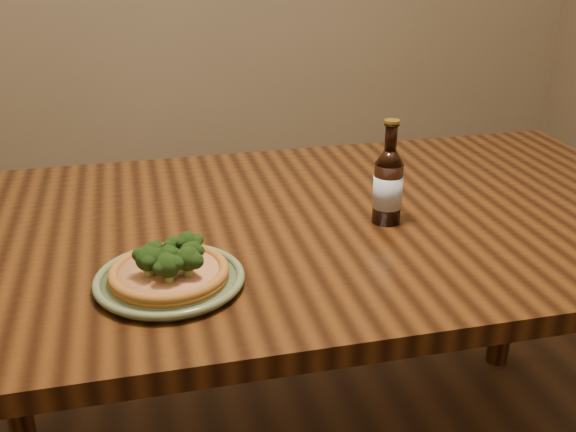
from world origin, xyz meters
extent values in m
cube|color=#3F220D|center=(0.00, 0.10, 0.73)|extent=(1.60, 0.90, 0.04)
cylinder|color=#3F220D|center=(-0.73, 0.48, 0.35)|extent=(0.07, 0.07, 0.71)
cylinder|color=#3F220D|center=(0.73, 0.48, 0.35)|extent=(0.07, 0.07, 0.71)
cylinder|color=#5F6E4B|center=(-0.32, -0.11, 0.76)|extent=(0.23, 0.23, 0.01)
torus|color=#5F6E4B|center=(-0.32, -0.11, 0.76)|extent=(0.25, 0.25, 0.01)
torus|color=#5F6E4B|center=(-0.32, -0.11, 0.76)|extent=(0.20, 0.20, 0.01)
cylinder|color=#9D6223|center=(-0.32, -0.11, 0.77)|extent=(0.20, 0.20, 0.01)
torus|color=#9D6223|center=(-0.32, -0.11, 0.78)|extent=(0.20, 0.20, 0.02)
cylinder|color=#E2C58A|center=(-0.32, -0.11, 0.78)|extent=(0.17, 0.17, 0.01)
sphere|color=#274816|center=(-0.32, -0.10, 0.80)|extent=(0.03, 0.03, 0.03)
sphere|color=#274816|center=(-0.35, -0.12, 0.81)|extent=(0.05, 0.05, 0.04)
sphere|color=#274816|center=(-0.29, -0.14, 0.81)|extent=(0.06, 0.06, 0.04)
sphere|color=#274816|center=(-0.34, -0.09, 0.80)|extent=(0.03, 0.03, 0.03)
sphere|color=#274816|center=(-0.32, -0.15, 0.81)|extent=(0.04, 0.04, 0.04)
sphere|color=#274816|center=(-0.28, -0.10, 0.80)|extent=(0.04, 0.04, 0.03)
sphere|color=#274816|center=(-0.30, -0.07, 0.80)|extent=(0.04, 0.04, 0.03)
sphere|color=#274816|center=(-0.27, -0.07, 0.80)|extent=(0.04, 0.04, 0.03)
sphere|color=#274816|center=(-0.28, -0.07, 0.81)|extent=(0.05, 0.05, 0.04)
cylinder|color=black|center=(0.13, 0.05, 0.81)|extent=(0.06, 0.06, 0.12)
cone|color=black|center=(0.13, 0.05, 0.89)|extent=(0.06, 0.06, 0.03)
cylinder|color=black|center=(0.13, 0.05, 0.93)|extent=(0.02, 0.02, 0.06)
torus|color=black|center=(0.13, 0.05, 0.95)|extent=(0.03, 0.03, 0.00)
cylinder|color=#A58C33|center=(0.13, 0.05, 0.96)|extent=(0.03, 0.03, 0.01)
cylinder|color=silver|center=(0.13, 0.05, 0.82)|extent=(0.06, 0.06, 0.07)
camera|label=1|loc=(-0.36, -1.12, 1.32)|focal=42.00mm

